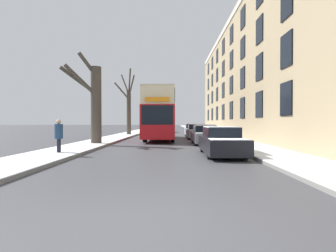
# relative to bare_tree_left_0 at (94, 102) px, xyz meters

# --- Properties ---
(ground_plane) EXTENTS (320.00, 320.00, 0.00)m
(ground_plane) POSITION_rel_bare_tree_left_0_xyz_m (5.00, -14.03, -3.02)
(ground_plane) COLOR #424247
(sidewalk_left) EXTENTS (2.62, 130.00, 0.16)m
(sidewalk_left) POSITION_rel_bare_tree_left_0_xyz_m (-0.23, 38.97, -2.94)
(sidewalk_left) COLOR slate
(sidewalk_left) RESTS_ON ground
(sidewalk_right) EXTENTS (2.62, 130.00, 0.16)m
(sidewalk_right) POSITION_rel_bare_tree_left_0_xyz_m (10.22, 38.97, -2.94)
(sidewalk_right) COLOR slate
(sidewalk_right) RESTS_ON ground
(terrace_facade_right) EXTENTS (9.10, 39.47, 12.93)m
(terrace_facade_right) POSITION_rel_bare_tree_left_0_xyz_m (16.03, 11.17, 3.45)
(terrace_facade_right) COLOR tan
(terrace_facade_right) RESTS_ON ground
(bare_tree_left_0) EXTENTS (2.80, 1.29, 6.36)m
(bare_tree_left_0) POSITION_rel_bare_tree_left_0_xyz_m (0.00, 0.00, 0.00)
(bare_tree_left_0) COLOR #423A30
(bare_tree_left_0) RESTS_ON ground
(bare_tree_left_1) EXTENTS (2.45, 4.37, 7.79)m
(bare_tree_left_1) POSITION_rel_bare_tree_left_0_xyz_m (0.12, 13.41, 0.51)
(bare_tree_left_1) COLOR #423A30
(bare_tree_left_1) RESTS_ON ground
(double_decker_bus) EXTENTS (2.58, 10.49, 4.39)m
(double_decker_bus) POSITION_rel_bare_tree_left_0_xyz_m (4.35, 5.96, -0.53)
(double_decker_bus) COLOR red
(double_decker_bus) RESTS_ON ground
(parked_car_0) EXTENTS (1.74, 4.58, 1.39)m
(parked_car_0) POSITION_rel_bare_tree_left_0_xyz_m (7.82, -5.36, -2.37)
(parked_car_0) COLOR black
(parked_car_0) RESTS_ON ground
(parked_car_1) EXTENTS (1.75, 4.41, 1.43)m
(parked_car_1) POSITION_rel_bare_tree_left_0_xyz_m (7.82, 1.21, -2.36)
(parked_car_1) COLOR slate
(parked_car_1) RESTS_ON ground
(parked_car_2) EXTENTS (1.88, 4.17, 1.46)m
(parked_car_2) POSITION_rel_bare_tree_left_0_xyz_m (7.82, 7.46, -2.34)
(parked_car_2) COLOR slate
(parked_car_2) RESTS_ON ground
(parked_car_3) EXTENTS (1.81, 3.98, 1.46)m
(parked_car_3) POSITION_rel_bare_tree_left_0_xyz_m (7.82, 12.70, -2.34)
(parked_car_3) COLOR #9EA3AD
(parked_car_3) RESTS_ON ground
(oncoming_van) EXTENTS (1.93, 5.41, 2.20)m
(oncoming_van) POSITION_rel_bare_tree_left_0_xyz_m (3.15, 24.58, -1.82)
(oncoming_van) COLOR #9EA3AD
(oncoming_van) RESTS_ON ground
(pedestrian_left_sidewalk) EXTENTS (0.38, 0.38, 1.74)m
(pedestrian_left_sidewalk) POSITION_rel_bare_tree_left_0_xyz_m (-0.00, -5.64, -2.06)
(pedestrian_left_sidewalk) COLOR black
(pedestrian_left_sidewalk) RESTS_ON ground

